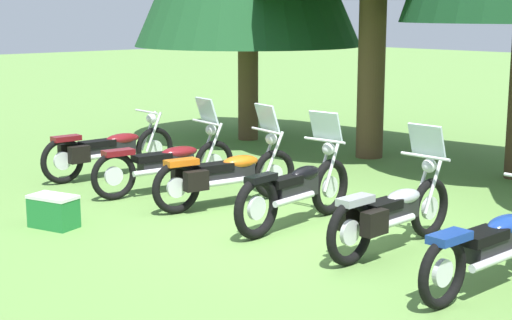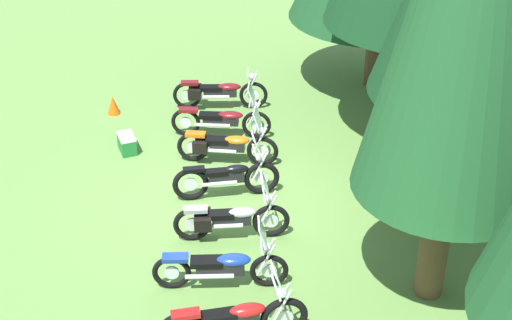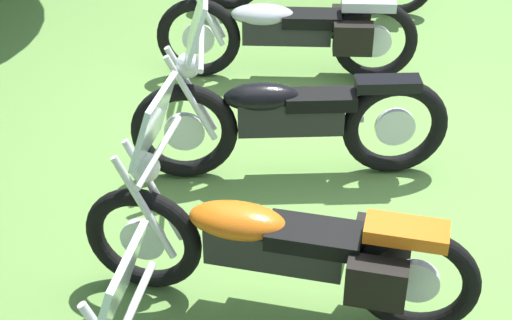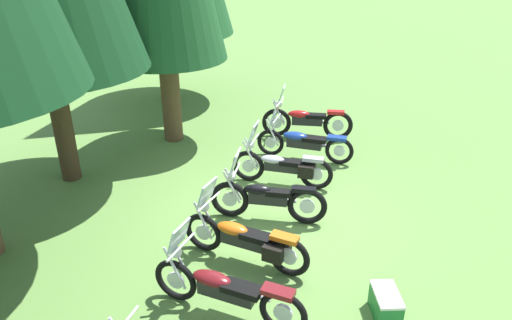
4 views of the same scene
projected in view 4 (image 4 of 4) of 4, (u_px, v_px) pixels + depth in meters
ground_plane at (271, 217)px, 9.19m from camera, size 80.00×80.00×0.00m
motorcycle_1 at (225, 288)px, 6.66m from camera, size 0.72×2.36×1.36m
motorcycle_2 at (246, 239)px, 7.74m from camera, size 0.80×2.25×1.36m
motorcycle_3 at (266, 198)px, 8.91m from camera, size 0.63×2.21×1.38m
motorcycle_4 at (283, 166)px, 10.16m from camera, size 0.65×2.19×1.36m
motorcycle_5 at (303, 142)px, 11.32m from camera, size 0.68×2.33×1.34m
motorcycle_6 at (306, 120)px, 12.51m from camera, size 0.66×2.37×1.40m
picnic_cooler at (386, 305)px, 6.74m from camera, size 0.67×0.51×0.41m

